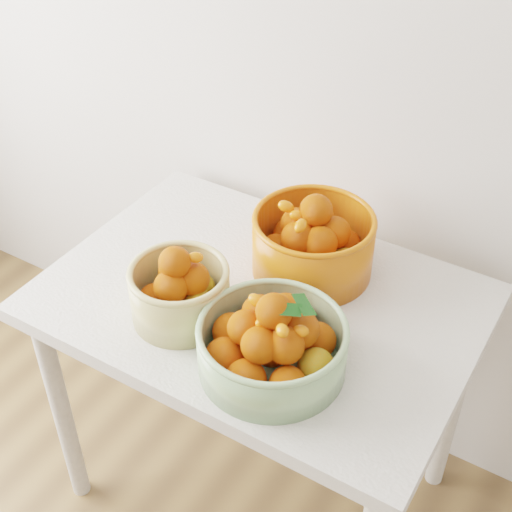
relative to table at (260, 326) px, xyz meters
The scene contains 4 objects.
table is the anchor object (origin of this frame).
bowl_cream 0.25m from the table, 128.55° to the right, with size 0.30×0.30×0.19m.
bowl_green 0.28m from the table, 52.40° to the right, with size 0.35×0.35×0.20m.
bowl_orange 0.24m from the table, 69.03° to the left, with size 0.38×0.38×0.21m.
Camera 1 is at (0.38, 0.53, 1.86)m, focal length 50.00 mm.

